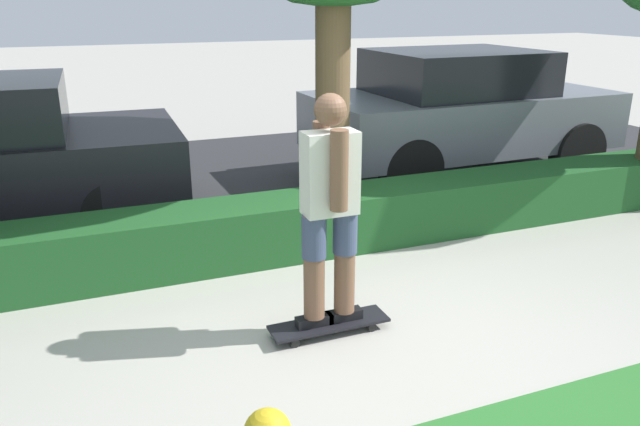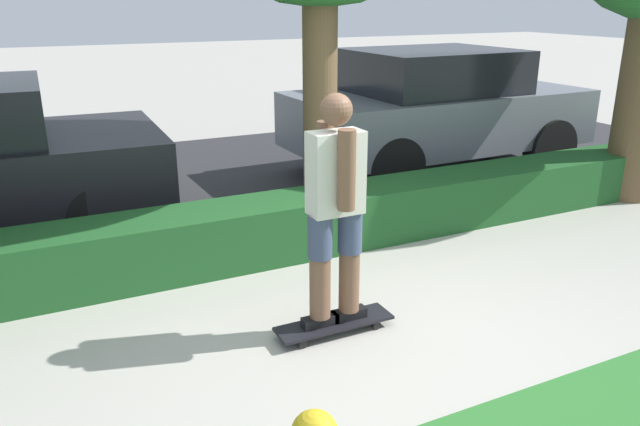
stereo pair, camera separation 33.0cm
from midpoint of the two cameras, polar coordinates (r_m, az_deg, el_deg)
name	(u,v)px [view 1 (the left image)]	position (r m, az deg, el deg)	size (l,w,h in m)	color
ground_plane	(362,335)	(4.48, 6.04, -11.08)	(60.00, 60.00, 0.00)	#ADA89E
street_asphalt	(223,180)	(8.14, -7.74, 2.98)	(15.74, 5.00, 0.01)	#2D2D30
hedge_row	(288,226)	(5.69, -1.31, -1.25)	(15.74, 0.60, 0.53)	#1E5123
skateboard	(329,324)	(4.46, 3.00, -10.14)	(0.85, 0.24, 0.08)	black
skater_person	(330,207)	(4.11, 3.21, 0.49)	(0.49, 0.41, 1.60)	black
parked_car_middle	(460,110)	(8.51, 13.76, 9.15)	(3.97, 1.96, 1.61)	slate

